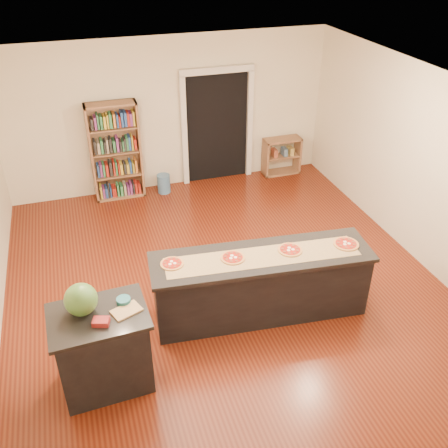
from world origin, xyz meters
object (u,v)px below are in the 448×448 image
object	(u,v)px
kitchen_island	(261,284)
low_shelf	(281,156)
waste_bin	(164,184)
side_counter	(103,350)
bookshelf	(116,152)
watermelon	(81,300)

from	to	relation	value
kitchen_island	low_shelf	size ratio (longest dim) A/B	3.74
low_shelf	waste_bin	world-z (taller)	low_shelf
kitchen_island	side_counter	xyz separation A→B (m)	(-2.05, -0.58, 0.04)
low_shelf	kitchen_island	bearing A→B (deg)	-116.88
bookshelf	low_shelf	world-z (taller)	bookshelf
bookshelf	waste_bin	world-z (taller)	bookshelf
bookshelf	waste_bin	bearing A→B (deg)	-6.91
side_counter	low_shelf	distance (m)	5.93
bookshelf	watermelon	size ratio (longest dim) A/B	5.24
side_counter	waste_bin	xyz separation A→B (m)	(1.54, 4.30, -0.33)
side_counter	bookshelf	size ratio (longest dim) A/B	0.57
kitchen_island	low_shelf	bearing A→B (deg)	68.76
low_shelf	watermelon	distance (m)	6.01
side_counter	watermelon	distance (m)	0.69
kitchen_island	bookshelf	bearing A→B (deg)	114.76
waste_bin	watermelon	xyz separation A→B (m)	(-1.67, -4.21, 1.00)
side_counter	watermelon	xyz separation A→B (m)	(-0.13, 0.08, 0.67)
low_shelf	bookshelf	bearing A→B (deg)	179.99
bookshelf	low_shelf	bearing A→B (deg)	-0.01
kitchen_island	watermelon	size ratio (longest dim) A/B	8.15
waste_bin	watermelon	size ratio (longest dim) A/B	1.04
bookshelf	waste_bin	distance (m)	1.09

